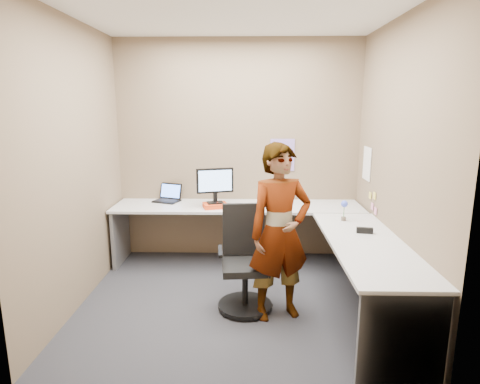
{
  "coord_description": "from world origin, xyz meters",
  "views": [
    {
      "loc": [
        0.14,
        -3.69,
        1.9
      ],
      "look_at": [
        0.05,
        0.25,
        1.05
      ],
      "focal_mm": 30.0,
      "sensor_mm": 36.0,
      "label": 1
    }
  ],
  "objects_px": {
    "desk": "(277,232)",
    "monitor": "(215,183)",
    "person": "(280,233)",
    "office_chair": "(245,267)"
  },
  "relations": [
    {
      "from": "desk",
      "to": "office_chair",
      "type": "relative_size",
      "value": 3.07
    },
    {
      "from": "desk",
      "to": "person",
      "type": "relative_size",
      "value": 1.87
    },
    {
      "from": "monitor",
      "to": "office_chair",
      "type": "distance_m",
      "value": 1.23
    },
    {
      "from": "monitor",
      "to": "person",
      "type": "relative_size",
      "value": 0.27
    },
    {
      "from": "monitor",
      "to": "person",
      "type": "bearing_deg",
      "value": -75.84
    },
    {
      "from": "desk",
      "to": "monitor",
      "type": "relative_size",
      "value": 7.02
    },
    {
      "from": "desk",
      "to": "monitor",
      "type": "bearing_deg",
      "value": 145.23
    },
    {
      "from": "desk",
      "to": "monitor",
      "type": "xyz_separation_m",
      "value": [
        -0.7,
        0.48,
        0.44
      ]
    },
    {
      "from": "monitor",
      "to": "office_chair",
      "type": "bearing_deg",
      "value": -86.34
    },
    {
      "from": "desk",
      "to": "office_chair",
      "type": "bearing_deg",
      "value": -123.46
    }
  ]
}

